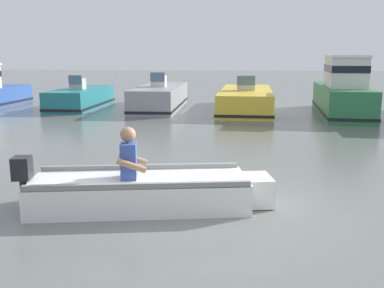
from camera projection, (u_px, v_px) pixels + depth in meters
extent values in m
plane|color=slate|center=(218.00, 213.00, 6.21)|extent=(120.00, 120.00, 0.00)
cube|color=white|center=(140.00, 192.00, 6.43)|extent=(3.24, 1.61, 0.44)
cube|color=white|center=(257.00, 190.00, 6.56)|extent=(0.50, 0.66, 0.42)
cube|color=gray|center=(141.00, 167.00, 6.88)|extent=(3.01, 0.59, 0.08)
cube|color=gray|center=(138.00, 186.00, 5.88)|extent=(3.01, 0.59, 0.08)
cube|color=white|center=(133.00, 181.00, 6.39)|extent=(0.45, 1.04, 0.06)
cylinder|color=black|center=(24.00, 192.00, 6.30)|extent=(0.12, 0.12, 0.54)
cube|color=black|center=(22.00, 168.00, 6.23)|extent=(0.28, 0.32, 0.32)
cube|color=#334C99|center=(129.00, 161.00, 6.32)|extent=(0.27, 0.37, 0.52)
sphere|color=#9E7051|center=(128.00, 135.00, 6.25)|extent=(0.22, 0.22, 0.22)
cylinder|color=#9E7051|center=(133.00, 158.00, 6.55)|extent=(0.43, 0.16, 0.23)
cylinder|color=#9E7051|center=(131.00, 166.00, 6.12)|extent=(0.43, 0.16, 0.23)
cube|color=#1E727A|center=(81.00, 98.00, 18.71)|extent=(1.62, 4.59, 0.80)
cube|color=black|center=(82.00, 104.00, 18.76)|extent=(1.66, 4.63, 0.10)
cube|color=#B2ADA3|center=(78.00, 84.00, 18.25)|extent=(0.56, 0.50, 0.44)
cube|color=slate|center=(75.00, 80.00, 17.96)|extent=(0.55, 0.04, 0.36)
cube|color=gray|center=(161.00, 97.00, 18.44)|extent=(1.68, 5.75, 0.93)
cube|color=black|center=(161.00, 104.00, 18.50)|extent=(1.72, 5.79, 0.10)
cube|color=silver|center=(159.00, 81.00, 17.88)|extent=(0.58, 0.50, 0.44)
cube|color=slate|center=(157.00, 77.00, 17.59)|extent=(0.58, 0.04, 0.36)
cube|color=gold|center=(246.00, 100.00, 17.85)|extent=(2.26, 6.26, 0.83)
cube|color=black|center=(246.00, 106.00, 17.90)|extent=(2.31, 6.30, 0.10)
cube|color=beige|center=(246.00, 85.00, 17.28)|extent=(0.72, 0.53, 0.44)
cube|color=slate|center=(246.00, 80.00, 16.99)|extent=(0.70, 0.07, 0.36)
cube|color=#287042|center=(341.00, 100.00, 16.48)|extent=(2.03, 5.81, 1.07)
cube|color=black|center=(341.00, 109.00, 16.54)|extent=(2.07, 5.85, 0.10)
cube|color=silver|center=(345.00, 72.00, 15.77)|extent=(1.41, 2.49, 1.04)
cube|color=black|center=(346.00, 69.00, 15.75)|extent=(1.44, 2.52, 0.24)
cube|color=white|center=(346.00, 56.00, 15.66)|extent=(1.48, 2.61, 0.08)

